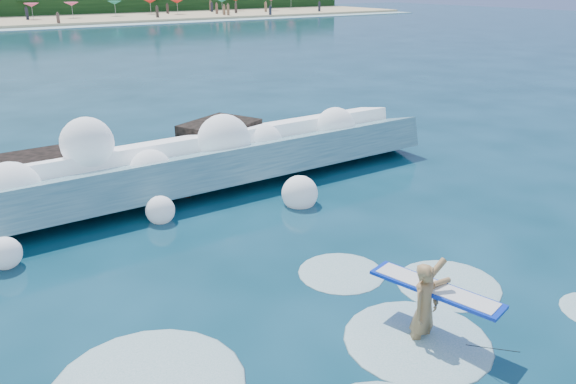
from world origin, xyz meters
The scene contains 6 objects.
ground centered at (0.00, 0.00, 0.00)m, with size 200.00×200.00×0.00m, color #072D3A.
breaking_wave centered at (-0.85, 6.67, 0.59)m, with size 19.55×2.98×1.68m.
rock_cluster centered at (-0.08, 7.72, 0.50)m, with size 8.47×3.68×1.58m.
surfer_with_board centered at (1.31, -2.38, 0.61)m, with size 1.15×2.87×1.66m.
wave_spray centered at (-0.92, 6.46, 1.06)m, with size 15.50×4.61×2.48m.
surf_foam centered at (-0.31, -1.78, 0.00)m, with size 9.73×5.77×0.15m.
Camera 1 is at (-5.09, -7.71, 5.69)m, focal length 35.00 mm.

